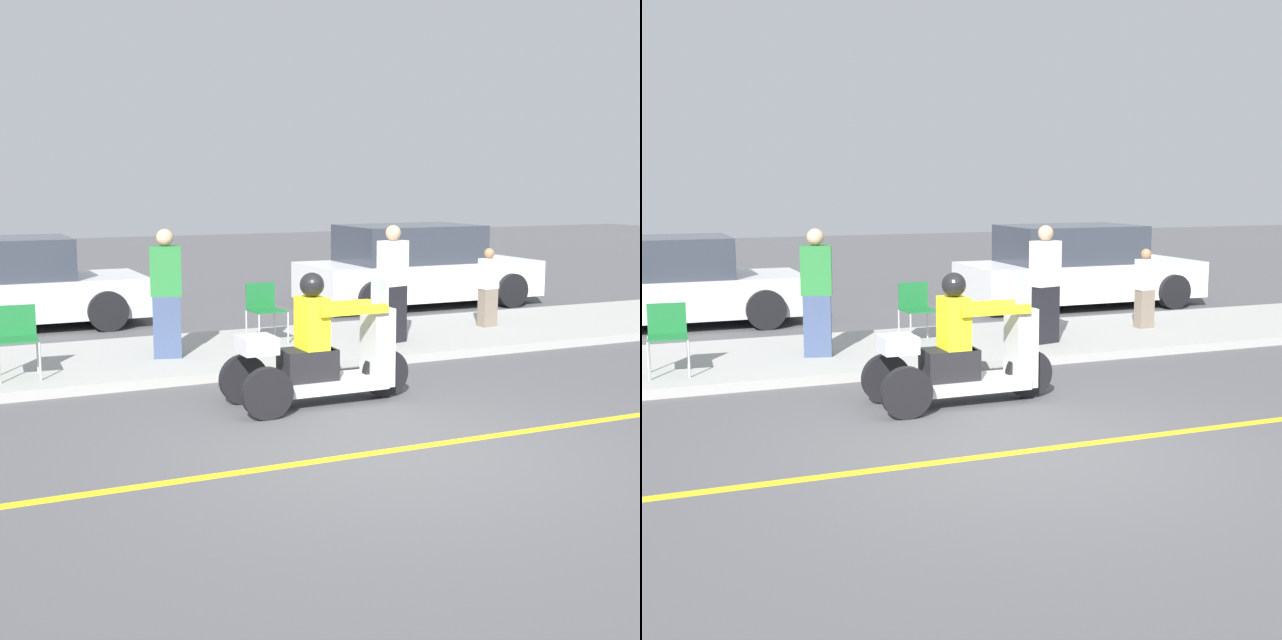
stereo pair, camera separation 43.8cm
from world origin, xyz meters
The scene contains 11 objects.
ground_plane centered at (0.00, 0.00, 0.00)m, with size 60.00×60.00×0.00m, color #4C4C4F.
lane_stripe centered at (0.07, 0.00, 0.00)m, with size 24.00×0.12×0.01m.
sidewalk_strip centered at (0.00, 4.60, 0.06)m, with size 28.00×2.80×0.12m.
motorcycle_trike centered at (0.09, 1.78, 0.51)m, with size 2.07×0.80×1.42m.
spectator_mid_group centered at (4.25, 4.65, 0.71)m, with size 0.31×0.20×1.22m.
spectator_near_curb centered at (2.25, 4.10, 0.91)m, with size 0.43×0.32×1.64m.
spectator_far_back centered at (-0.91, 4.35, 0.91)m, with size 0.44×0.33×1.65m.
folding_chair_curbside centered at (-2.77, 3.98, 0.62)m, with size 0.49×0.49×0.82m.
folding_chair_set_back centered at (0.63, 4.89, 0.62)m, with size 0.49×0.49×0.82m.
parked_car_lot_center centered at (-2.50, 8.28, 0.69)m, with size 4.22×2.03×1.46m.
parked_car_lot_right centered at (4.81, 7.79, 0.72)m, with size 4.46×2.08×1.53m.
Camera 1 is at (-3.80, -6.67, 2.40)m, focal length 50.00 mm.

